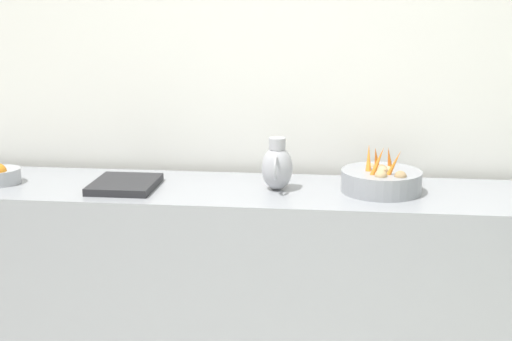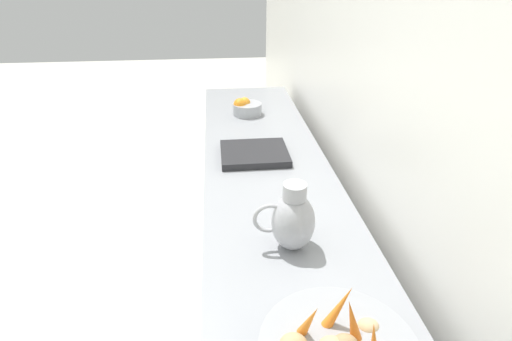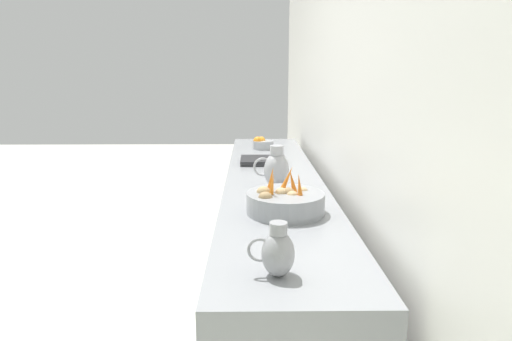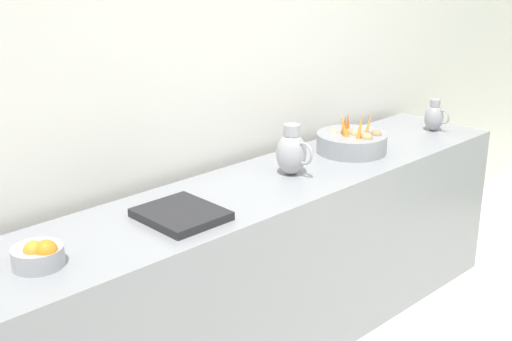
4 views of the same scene
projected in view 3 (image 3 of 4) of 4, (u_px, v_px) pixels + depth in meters
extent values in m
plane|color=beige|center=(36.00, 322.00, 2.85)|extent=(14.47, 14.47, 0.00)
cube|color=white|center=(359.00, 87.00, 2.31)|extent=(0.10, 7.62, 3.00)
cube|color=gray|center=(273.00, 241.00, 3.02)|extent=(0.62, 3.38, 0.90)
cylinder|color=gray|center=(285.00, 203.00, 2.16)|extent=(0.38, 0.38, 0.10)
torus|color=gray|center=(285.00, 212.00, 2.17)|extent=(0.22, 0.22, 0.01)
cone|color=orange|center=(293.00, 183.00, 2.16)|extent=(0.07, 0.06, 0.14)
cone|color=orange|center=(271.00, 181.00, 2.16)|extent=(0.06, 0.10, 0.17)
cone|color=orange|center=(286.00, 180.00, 2.20)|extent=(0.09, 0.03, 0.16)
cone|color=orange|center=(300.00, 187.00, 2.10)|extent=(0.05, 0.06, 0.13)
cone|color=orange|center=(272.00, 186.00, 2.09)|extent=(0.04, 0.09, 0.15)
ellipsoid|color=#9E7F56|center=(288.00, 193.00, 2.14)|extent=(0.06, 0.05, 0.05)
ellipsoid|color=tan|center=(292.00, 195.00, 2.12)|extent=(0.06, 0.05, 0.04)
ellipsoid|color=tan|center=(264.00, 192.00, 2.15)|extent=(0.07, 0.06, 0.05)
ellipsoid|color=tan|center=(281.00, 193.00, 2.14)|extent=(0.06, 0.05, 0.05)
ellipsoid|color=tan|center=(302.00, 191.00, 2.19)|extent=(0.06, 0.05, 0.04)
ellipsoid|color=#9E7F56|center=(265.00, 197.00, 2.07)|extent=(0.07, 0.06, 0.05)
cylinder|color=#9EA0A5|center=(263.00, 145.00, 3.98)|extent=(0.19, 0.19, 0.07)
sphere|color=orange|center=(261.00, 141.00, 3.99)|extent=(0.07, 0.07, 0.07)
sphere|color=orange|center=(258.00, 141.00, 3.96)|extent=(0.08, 0.08, 0.08)
ellipsoid|color=#A3A3A8|center=(276.00, 170.00, 2.63)|extent=(0.15, 0.15, 0.21)
cylinder|color=#A3A3A8|center=(277.00, 150.00, 2.60)|extent=(0.08, 0.08, 0.06)
torus|color=#A3A3A8|center=(263.00, 167.00, 2.62)|extent=(0.11, 0.01, 0.11)
ellipsoid|color=#939399|center=(278.00, 254.00, 1.48)|extent=(0.11, 0.11, 0.16)
cylinder|color=#939399|center=(278.00, 228.00, 1.46)|extent=(0.06, 0.06, 0.04)
torus|color=#939399|center=(260.00, 250.00, 1.48)|extent=(0.09, 0.01, 0.09)
cube|color=#232326|center=(263.00, 160.00, 3.36)|extent=(0.34, 0.30, 0.04)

